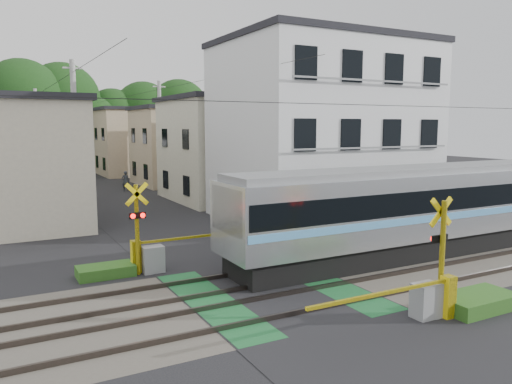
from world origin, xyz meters
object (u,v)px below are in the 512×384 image
commuter_train (420,208)px  apartment_block (321,130)px  crossing_signal_near (431,291)px  pedestrian (126,181)px  crossing_signal_far (150,252)px

commuter_train → apartment_block: bearing=81.2°
crossing_signal_near → apartment_block: apartment_block is taller
pedestrian → crossing_signal_far: bearing=77.0°
crossing_signal_far → apartment_block: (11.09, 5.84, 3.94)m
commuter_train → apartment_block: size_ratio=1.59×
crossing_signal_near → crossing_signal_far: same height
crossing_signal_far → pedestrian: (4.35, 21.31, 0.06)m
crossing_signal_near → pedestrian: 28.63m
pedestrian → commuter_train: bearing=101.5°
commuter_train → crossing_signal_far: commuter_train is taller
apartment_block → crossing_signal_far: bearing=-152.2°
commuter_train → pedestrian: 24.41m
crossing_signal_near → crossing_signal_far: 8.95m
commuter_train → crossing_signal_near: 6.80m
commuter_train → pedestrian: bearing=102.9°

